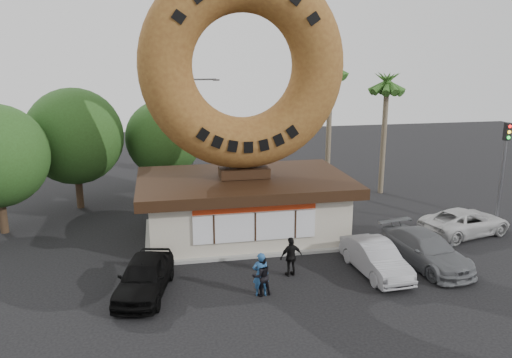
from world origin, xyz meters
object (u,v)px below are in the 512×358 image
Objects in this scene: car_silver at (375,258)px; street_lamp at (194,128)px; donut_shop at (244,204)px; car_grey at (426,250)px; traffic_signal at (503,163)px; car_black at (144,276)px; person_center at (261,276)px; giant_donut at (243,66)px; person_right at (291,257)px; person_left at (261,274)px; car_white at (465,222)px.

street_lamp is at bearing 109.02° from car_silver.
donut_shop is at bearing -79.50° from street_lamp.
street_lamp reaches higher than car_grey.
street_lamp is 19.90m from traffic_signal.
car_black is at bearing -101.91° from street_lamp.
person_center is 0.32× the size of car_grey.
giant_donut is 2.35× the size of car_silver.
traffic_signal is at bearing -8.17° from giant_donut.
person_center is at bearing -179.20° from car_grey.
person_right is 0.34× the size of car_grey.
person_right is at bearing -77.92° from giant_donut.
car_silver is at bearing -50.14° from donut_shop.
person_left is 0.40× the size of car_black.
giant_donut is 5.62× the size of person_left.
car_silver is 0.85× the size of car_grey.
traffic_signal is 10.35m from car_silver.
giant_donut is 5.81× the size of person_right.
donut_shop is 7.08m from person_left.
person_right is at bearing 168.20° from car_silver.
person_left is at bearing -94.48° from giant_donut.
giant_donut is 14.71m from car_white.
car_white is at bearing -10.58° from donut_shop.
car_grey is at bearing 14.47° from car_black.
giant_donut reaches higher than street_lamp.
person_left is 1.10× the size of person_center.
car_silver is at bearing 12.71° from car_black.
giant_donut reaches higher than donut_shop.
donut_shop is at bearing 125.75° from car_silver.
traffic_signal is (15.86, -12.01, -0.61)m from street_lamp.
person_right reaches higher than car_white.
donut_shop is at bearing -89.40° from person_right.
person_center is 4.81m from car_black.
car_white is at bearing 28.71° from car_grey.
car_grey is at bearing 4.27° from car_silver.
traffic_signal is at bearing -97.24° from car_white.
person_left reaches higher than car_grey.
person_left reaches higher than car_white.
car_grey is (7.65, -5.56, -8.28)m from giant_donut.
person_left is (1.30, -17.02, -3.55)m from street_lamp.
giant_donut is 11.36m from car_silver.
person_left is 4.79m from car_black.
person_left is (-0.55, -7.01, -0.83)m from donut_shop.
car_white is at bearing 24.94° from car_black.
traffic_signal is at bearing 24.30° from car_black.
street_lamp is at bearing -82.68° from person_left.
person_left is at bearing -173.10° from car_silver.
car_grey reaches higher than car_white.
car_black is at bearing 88.71° from car_white.
person_left is 0.42× the size of car_silver.
person_center is 0.33× the size of car_white.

